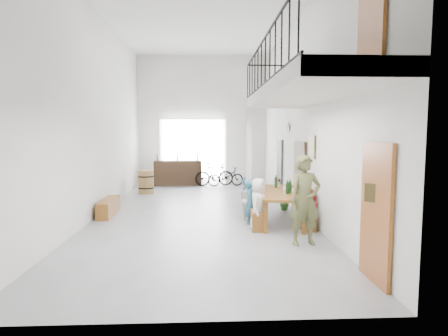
{
  "coord_description": "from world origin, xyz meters",
  "views": [
    {
      "loc": [
        0.19,
        -10.26,
        2.24
      ],
      "look_at": [
        0.64,
        -0.5,
        1.32
      ],
      "focal_mm": 30.0,
      "sensor_mm": 36.0,
      "label": 1
    }
  ],
  "objects_px": {
    "host_standing": "(305,200)",
    "bicycle_near": "(226,177)",
    "serving_counter": "(178,173)",
    "bench_inner": "(256,214)",
    "oak_barrel": "(146,182)",
    "tasting_table": "(282,195)",
    "side_bench": "(109,207)"
  },
  "relations": [
    {
      "from": "host_standing",
      "to": "bench_inner",
      "type": "bearing_deg",
      "value": 101.09
    },
    {
      "from": "side_bench",
      "to": "host_standing",
      "type": "relative_size",
      "value": 0.84
    },
    {
      "from": "oak_barrel",
      "to": "serving_counter",
      "type": "relative_size",
      "value": 0.43
    },
    {
      "from": "side_bench",
      "to": "bicycle_near",
      "type": "relative_size",
      "value": 1.0
    },
    {
      "from": "serving_counter",
      "to": "host_standing",
      "type": "bearing_deg",
      "value": -74.69
    },
    {
      "from": "host_standing",
      "to": "bicycle_near",
      "type": "height_order",
      "value": "host_standing"
    },
    {
      "from": "tasting_table",
      "to": "host_standing",
      "type": "bearing_deg",
      "value": -79.49
    },
    {
      "from": "tasting_table",
      "to": "serving_counter",
      "type": "height_order",
      "value": "serving_counter"
    },
    {
      "from": "tasting_table",
      "to": "oak_barrel",
      "type": "distance_m",
      "value": 6.25
    },
    {
      "from": "host_standing",
      "to": "bicycle_near",
      "type": "relative_size",
      "value": 1.18
    },
    {
      "from": "oak_barrel",
      "to": "host_standing",
      "type": "relative_size",
      "value": 0.47
    },
    {
      "from": "serving_counter",
      "to": "host_standing",
      "type": "height_order",
      "value": "host_standing"
    },
    {
      "from": "side_bench",
      "to": "serving_counter",
      "type": "relative_size",
      "value": 0.76
    },
    {
      "from": "serving_counter",
      "to": "bicycle_near",
      "type": "relative_size",
      "value": 1.31
    },
    {
      "from": "serving_counter",
      "to": "host_standing",
      "type": "xyz_separation_m",
      "value": [
        3.19,
        -8.64,
        0.38
      ]
    },
    {
      "from": "tasting_table",
      "to": "serving_counter",
      "type": "xyz_separation_m",
      "value": [
        -3.1,
        6.8,
        -0.18
      ]
    },
    {
      "from": "host_standing",
      "to": "bicycle_near",
      "type": "bearing_deg",
      "value": 86.93
    },
    {
      "from": "host_standing",
      "to": "tasting_table",
      "type": "bearing_deg",
      "value": 81.65
    },
    {
      "from": "oak_barrel",
      "to": "host_standing",
      "type": "distance_m",
      "value": 7.79
    },
    {
      "from": "oak_barrel",
      "to": "serving_counter",
      "type": "distance_m",
      "value": 2.33
    },
    {
      "from": "side_bench",
      "to": "host_standing",
      "type": "xyz_separation_m",
      "value": [
        4.64,
        -2.94,
        0.69
      ]
    },
    {
      "from": "host_standing",
      "to": "bicycle_near",
      "type": "xyz_separation_m",
      "value": [
        -1.17,
        8.27,
        -0.5
      ]
    },
    {
      "from": "bench_inner",
      "to": "host_standing",
      "type": "bearing_deg",
      "value": -64.99
    },
    {
      "from": "side_bench",
      "to": "serving_counter",
      "type": "xyz_separation_m",
      "value": [
        1.45,
        5.7,
        0.31
      ]
    },
    {
      "from": "tasting_table",
      "to": "host_standing",
      "type": "distance_m",
      "value": 1.86
    },
    {
      "from": "bench_inner",
      "to": "serving_counter",
      "type": "bearing_deg",
      "value": 112.57
    },
    {
      "from": "tasting_table",
      "to": "oak_barrel",
      "type": "xyz_separation_m",
      "value": [
        -4.11,
        4.7,
        -0.28
      ]
    },
    {
      "from": "side_bench",
      "to": "oak_barrel",
      "type": "relative_size",
      "value": 1.79
    },
    {
      "from": "oak_barrel",
      "to": "host_standing",
      "type": "height_order",
      "value": "host_standing"
    },
    {
      "from": "tasting_table",
      "to": "bench_inner",
      "type": "xyz_separation_m",
      "value": [
        -0.66,
        -0.02,
        -0.49
      ]
    },
    {
      "from": "bench_inner",
      "to": "serving_counter",
      "type": "xyz_separation_m",
      "value": [
        -2.45,
        6.81,
        0.31
      ]
    },
    {
      "from": "bench_inner",
      "to": "host_standing",
      "type": "distance_m",
      "value": 2.09
    }
  ]
}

